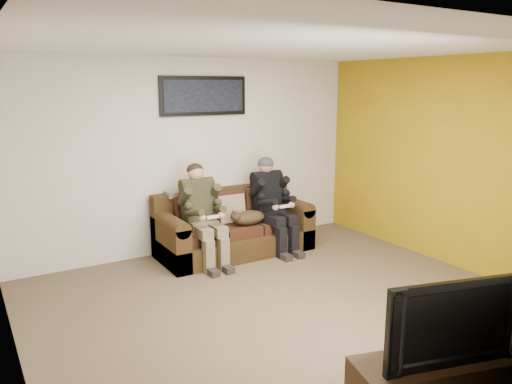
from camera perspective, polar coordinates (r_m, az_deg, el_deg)
floor at (r=5.31m, az=3.58°, el=-12.86°), size 5.00×5.00×0.00m
ceiling at (r=4.83m, az=4.00°, el=16.37°), size 5.00×5.00×0.00m
wall_back at (r=6.85m, az=-7.09°, el=4.13°), size 5.00×0.00×5.00m
wall_front at (r=3.37m, az=26.30°, el=-5.34°), size 5.00×0.00×5.00m
wall_left at (r=4.06m, az=-26.59°, el=-2.57°), size 0.00×4.50×4.50m
wall_right at (r=6.64m, az=21.78°, el=3.11°), size 0.00×4.50×4.50m
accent_wall_right at (r=6.63m, az=21.73°, el=3.11°), size 0.00×4.50×4.50m
sofa at (r=6.83m, az=-2.72°, el=-4.25°), size 2.06×0.89×0.84m
throw_pillow at (r=6.79m, az=-2.90°, el=-1.90°), size 0.39×0.19×0.39m
throw_blanket at (r=6.67m, az=-8.53°, el=-0.13°), size 0.42×0.21×0.07m
person_left at (r=6.35m, az=-6.21°, el=-1.94°), size 0.51×0.87×1.27m
person_right at (r=6.85m, az=1.82°, el=-0.81°), size 0.51×0.86×1.28m
cat at (r=6.66m, az=-0.95°, el=-2.94°), size 0.66×0.26×0.24m
framed_poster at (r=6.81m, az=-5.98°, el=10.87°), size 1.25×0.05×0.52m
tv_stand at (r=3.94m, az=20.46°, el=-19.87°), size 1.35×0.74×0.40m
television at (r=3.70m, az=21.05°, el=-13.19°), size 1.05×0.41×0.60m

